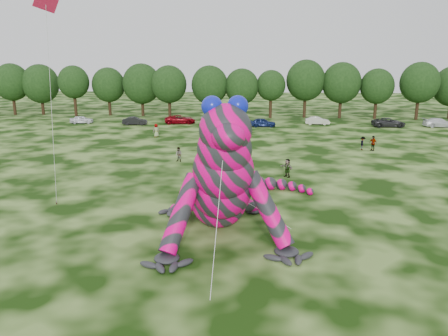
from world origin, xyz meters
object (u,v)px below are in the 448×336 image
tree_5 (142,90)px  car_2 (180,119)px  tree_11 (341,90)px  car_4 (263,122)px  car_7 (439,123)px  tree_12 (377,94)px  spectator_5 (287,168)px  spectator_2 (363,143)px  car_3 (214,120)px  car_5 (317,121)px  flying_kite (47,19)px  tree_1 (12,89)px  tree_8 (242,93)px  spectator_4 (156,130)px  tree_9 (271,94)px  tree_3 (74,91)px  car_1 (135,121)px  inflatable_gecko (217,158)px  car_0 (82,120)px  spectator_3 (373,143)px  tree_7 (210,92)px  tree_10 (305,89)px  tree_6 (169,92)px  tree_4 (109,92)px  spectator_1 (179,155)px  tree_13 (419,91)px  car_6 (389,122)px  tree_2 (41,90)px

tree_5 → car_2: bearing=-47.4°
tree_11 → car_4: size_ratio=2.44×
car_7 → tree_12: bearing=36.2°
spectator_5 → spectator_2: bearing=104.8°
car_3 → car_5: car_5 is taller
flying_kite → tree_1: size_ratio=1.51×
tree_8 → spectator_4: bearing=-117.8°
tree_9 → tree_5: bearing=177.4°
tree_5 → car_2: 13.79m
spectator_4 → spectator_5: bearing=96.3°
tree_3 → car_1: tree_3 is taller
inflatable_gecko → car_2: 46.07m
flying_kite → tree_1: bearing=122.2°
tree_1 → car_1: bearing=-22.8°
tree_8 → tree_9: size_ratio=1.03×
car_0 → car_1: 9.52m
spectator_3 → tree_7: bearing=179.5°
tree_10 → tree_8: bearing=-172.2°
car_7 → spectator_3: size_ratio=2.76×
car_7 → tree_5: bearing=76.0°
tree_8 → spectator_2: bearing=-60.9°
tree_3 → car_0: tree_3 is taller
tree_6 → tree_9: tree_6 is taller
flying_kite → tree_12: flying_kite is taller
tree_5 → car_1: tree_5 is taller
tree_5 → spectator_4: size_ratio=5.29×
tree_4 → tree_9: (30.71, -1.37, -0.19)m
tree_4 → spectator_3: (42.14, -29.98, -3.63)m
inflatable_gecko → tree_5: bearing=97.8°
tree_12 → tree_8: bearing=-178.2°
tree_4 → spectator_2: (41.02, -29.73, -3.72)m
tree_8 → tree_6: bearing=-178.7°
tree_3 → car_3: (27.20, -8.36, -4.09)m
inflatable_gecko → tree_9: inflatable_gecko is taller
spectator_1 → tree_10: bearing=90.4°
tree_4 → tree_11: size_ratio=0.90×
tree_13 → spectator_1: 51.47m
car_1 → car_6: size_ratio=0.77×
tree_11 → spectator_4: (-29.11, -22.27, -4.11)m
tree_8 → car_4: tree_8 is taller
tree_12 → spectator_5: size_ratio=5.20×
tree_13 → spectator_3: 32.21m
tree_4 → tree_5: bearing=-2.4°
car_1 → spectator_3: 38.41m
car_4 → spectator_3: spectator_3 is taller
tree_7 → car_4: 14.76m
tree_5 → tree_7: 13.15m
inflatable_gecko → tree_2: 67.32m
tree_7 → car_7: tree_7 is taller
spectator_4 → car_0: bearing=-71.4°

